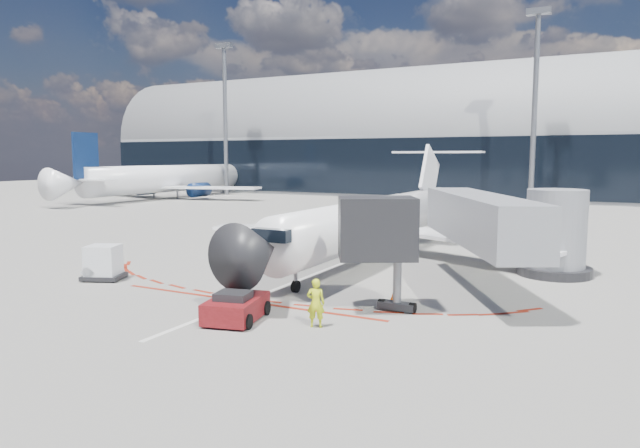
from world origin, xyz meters
The scene contains 14 objects.
ground centered at (0.00, 0.00, 0.00)m, with size 260.00×260.00×0.00m, color slate.
apron_centerline centered at (0.00, 2.00, 0.01)m, with size 0.25×40.00×0.01m, color silver.
apron_stop_bar centered at (0.00, -11.50, 0.01)m, with size 14.00×0.25×0.01m, color maroon.
terminal_building centered at (0.00, 64.97, 8.52)m, with size 150.00×24.15×24.00m.
jet_bridge centered at (9.79, -3.01, 3.01)m, with size 10.03×15.20×4.90m.
light_mast_west centered at (-45.00, 48.00, 12.50)m, with size 0.70×0.70×25.00m, color slate.
light_mast_centre centered at (5.00, 48.00, 12.50)m, with size 0.70×0.70×25.00m, color slate.
regional_jet centered at (1.21, 2.13, 2.54)m, with size 24.60×30.33×7.60m.
pushback_tug centered at (1.44, -14.17, 0.55)m, with size 2.57×4.85×1.23m.
ramp_worker centered at (4.74, -13.52, 0.96)m, with size 0.70×0.46×1.93m, color #CEE117.
uld_container centered at (-9.40, -11.13, 0.93)m, with size 2.50×2.34×1.87m.
safety_cone_left centered at (-11.25, -8.18, 0.23)m, with size 0.34×0.34×0.47m, color #DB4604.
safety_cone_right centered at (6.21, -8.85, 0.28)m, with size 0.40×0.40×0.55m, color #DB4604.
bg_airliner_0 centered at (-48.20, 37.35, 6.12)m, with size 37.82×40.04×12.24m, color white, non-canonical shape.
Camera 1 is at (14.74, -32.59, 6.60)m, focal length 32.00 mm.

